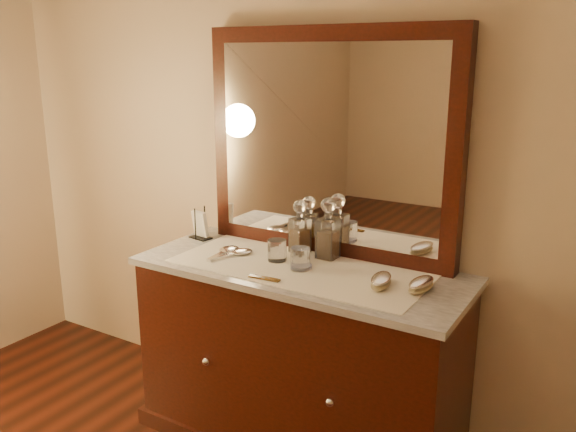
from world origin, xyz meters
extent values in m
plane|color=tan|center=(0.00, 2.25, 1.40)|extent=(4.50, 4.50, 0.00)
cube|color=black|center=(0.00, 1.96, 0.41)|extent=(1.40, 0.55, 0.82)
cube|color=black|center=(0.00, 1.96, 0.04)|extent=(1.46, 0.59, 0.08)
sphere|color=silver|center=(-0.30, 1.67, 0.45)|extent=(0.04, 0.04, 0.04)
sphere|color=silver|center=(0.30, 1.67, 0.45)|extent=(0.04, 0.04, 0.04)
cube|color=silver|center=(0.00, 1.96, 0.83)|extent=(1.44, 0.59, 0.03)
cube|color=black|center=(0.00, 2.20, 1.35)|extent=(1.20, 0.08, 1.00)
cube|color=white|center=(0.00, 2.17, 1.35)|extent=(1.06, 0.01, 0.86)
cube|color=white|center=(0.00, 1.94, 0.85)|extent=(1.10, 0.45, 0.00)
cylinder|color=white|center=(0.02, 1.94, 0.86)|extent=(0.11, 0.11, 0.01)
cube|color=brown|center=(-0.05, 1.75, 0.86)|extent=(0.14, 0.04, 0.01)
cube|color=black|center=(-0.63, 2.06, 0.85)|extent=(0.11, 0.08, 0.01)
cylinder|color=black|center=(-0.63, 2.03, 0.93)|extent=(0.01, 0.01, 0.16)
cylinder|color=black|center=(-0.63, 2.09, 0.93)|extent=(0.01, 0.01, 0.16)
cube|color=white|center=(-0.63, 2.06, 0.92)|extent=(0.09, 0.05, 0.13)
cube|color=brown|center=(-0.10, 2.12, 0.91)|extent=(0.08, 0.08, 0.11)
cube|color=white|center=(-0.10, 2.12, 0.93)|extent=(0.09, 0.09, 0.16)
cylinder|color=white|center=(-0.10, 2.12, 1.03)|extent=(0.04, 0.04, 0.03)
sphere|color=white|center=(-0.10, 2.12, 1.07)|extent=(0.08, 0.08, 0.06)
cube|color=brown|center=(0.05, 2.11, 0.92)|extent=(0.07, 0.07, 0.12)
cube|color=white|center=(0.05, 2.11, 0.94)|extent=(0.09, 0.09, 0.18)
cylinder|color=white|center=(0.05, 2.11, 1.05)|extent=(0.04, 0.04, 0.03)
sphere|color=white|center=(0.05, 2.11, 1.10)|extent=(0.07, 0.07, 0.07)
ellipsoid|color=#9A875E|center=(0.38, 1.92, 0.87)|extent=(0.10, 0.17, 0.02)
ellipsoid|color=silver|center=(0.38, 1.92, 0.89)|extent=(0.10, 0.17, 0.02)
ellipsoid|color=#9A875E|center=(0.53, 1.97, 0.87)|extent=(0.09, 0.17, 0.02)
ellipsoid|color=silver|center=(0.53, 1.97, 0.89)|extent=(0.09, 0.17, 0.02)
ellipsoid|color=silver|center=(-0.38, 1.96, 0.86)|extent=(0.09, 0.11, 0.02)
cube|color=silver|center=(-0.37, 1.86, 0.86)|extent=(0.03, 0.14, 0.01)
ellipsoid|color=silver|center=(-0.31, 1.96, 0.86)|extent=(0.12, 0.13, 0.02)
cube|color=silver|center=(-0.35, 1.87, 0.86)|extent=(0.07, 0.13, 0.01)
cylinder|color=white|center=(0.02, 1.93, 0.90)|extent=(0.08, 0.08, 0.09)
cylinder|color=white|center=(-0.12, 1.97, 0.90)|extent=(0.08, 0.08, 0.09)
camera|label=1|loc=(1.20, -0.12, 1.73)|focal=37.15mm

